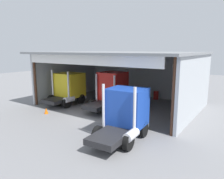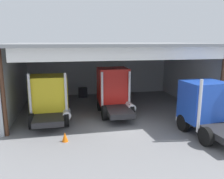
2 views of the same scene
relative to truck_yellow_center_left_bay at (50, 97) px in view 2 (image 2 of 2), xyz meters
The scene contains 8 objects.
ground_plane 5.65m from the truck_yellow_center_left_bay, 26.63° to the right, with size 80.00×80.00×0.00m, color slate.
workshop_shed 6.41m from the truck_yellow_center_left_bay, 37.45° to the left, with size 15.67×11.56×5.52m.
truck_yellow_center_left_bay is the anchor object (origin of this frame).
truck_red_yard_outside 4.98m from the truck_yellow_center_left_bay, 11.38° to the left, with size 2.51×4.91×3.60m.
truck_blue_center_right_bay 10.53m from the truck_yellow_center_left_bay, 24.19° to the right, with size 2.78×4.83×3.62m.
oil_drum 10.12m from the truck_yellow_center_left_bay, 45.90° to the left, with size 0.58×0.58×0.95m, color #B21E19.
tool_cart 7.44m from the truck_yellow_center_left_bay, 67.16° to the left, with size 0.90×0.60×1.00m, color black.
traffic_cone 4.20m from the truck_yellow_center_left_bay, 75.30° to the right, with size 0.36×0.36×0.56m, color orange.
Camera 2 is at (-3.62, -14.10, 5.71)m, focal length 36.95 mm.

